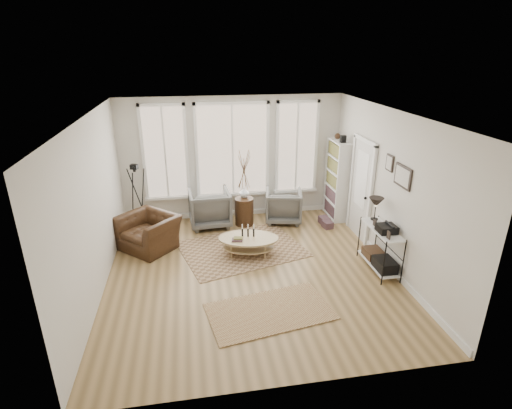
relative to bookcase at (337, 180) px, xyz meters
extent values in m
plane|color=#9B7B4A|center=(-2.44, -2.23, -0.96)|extent=(5.50, 5.50, 0.00)
plane|color=white|center=(-2.44, -2.23, 1.94)|extent=(5.50, 5.50, 0.00)
cube|color=silver|center=(-2.44, 0.52, 0.49)|extent=(5.20, 0.04, 2.90)
cube|color=silver|center=(-2.44, -4.98, 0.49)|extent=(5.20, 0.04, 2.90)
cube|color=silver|center=(-5.04, -2.23, 0.49)|extent=(0.04, 5.50, 2.90)
cube|color=silver|center=(0.16, -2.23, 0.49)|extent=(0.04, 5.50, 2.90)
cube|color=white|center=(-2.44, 0.51, -0.90)|extent=(5.10, 0.04, 0.12)
cube|color=white|center=(0.15, -2.23, -0.90)|extent=(0.03, 5.40, 0.12)
cube|color=tan|center=(-2.44, 0.50, 0.69)|extent=(1.60, 0.03, 2.10)
cube|color=tan|center=(-3.99, 0.50, 0.69)|extent=(0.90, 0.03, 2.10)
cube|color=tan|center=(-0.89, 0.50, 0.69)|extent=(0.90, 0.03, 2.10)
cube|color=white|center=(-2.44, 0.48, 0.69)|extent=(1.74, 0.06, 2.24)
cube|color=white|center=(-3.99, 0.48, 0.69)|extent=(1.04, 0.06, 2.24)
cube|color=white|center=(-0.89, 0.48, 0.69)|extent=(1.04, 0.06, 2.24)
cube|color=white|center=(-2.44, 0.46, -0.39)|extent=(4.10, 0.12, 0.06)
cube|color=silver|center=(0.14, -1.08, 0.09)|extent=(0.04, 0.88, 2.10)
cube|color=white|center=(0.12, -1.08, 0.34)|extent=(0.01, 0.55, 1.20)
cube|color=white|center=(0.12, -1.57, 0.09)|extent=(0.06, 0.08, 2.18)
cube|color=white|center=(0.12, -0.59, 0.09)|extent=(0.06, 0.08, 2.18)
cube|color=white|center=(0.12, -1.08, 1.18)|extent=(0.06, 1.06, 0.08)
sphere|color=black|center=(0.09, -1.41, 0.04)|extent=(0.06, 0.06, 0.06)
cube|color=white|center=(-0.01, -0.41, -0.01)|extent=(0.30, 0.03, 1.90)
cube|color=white|center=(-0.01, 0.41, -0.01)|extent=(0.30, 0.03, 1.90)
cube|color=white|center=(0.14, 0.00, -0.01)|extent=(0.02, 0.85, 1.90)
cube|color=white|center=(-0.01, 0.00, -0.01)|extent=(0.30, 0.81, 1.90)
cube|color=brown|center=(-0.01, 0.00, -0.01)|extent=(0.24, 0.75, 1.76)
cube|color=black|center=(-0.01, -0.20, 1.02)|extent=(0.12, 0.10, 0.16)
sphere|color=#392314|center=(-0.01, 0.15, 1.01)|extent=(0.14, 0.14, 0.14)
cube|color=white|center=(-0.06, -2.53, -0.84)|extent=(0.37, 1.07, 0.03)
cube|color=white|center=(-0.06, -2.53, -0.14)|extent=(0.37, 1.07, 0.02)
cylinder|color=black|center=(-0.24, -3.06, -0.53)|extent=(0.02, 0.02, 0.85)
cylinder|color=black|center=(0.12, -3.06, -0.53)|extent=(0.02, 0.02, 0.85)
cylinder|color=black|center=(-0.24, -2.00, -0.53)|extent=(0.02, 0.02, 0.85)
cylinder|color=black|center=(0.12, -2.00, -0.53)|extent=(0.02, 0.02, 0.85)
cylinder|color=black|center=(-0.06, -2.18, -0.08)|extent=(0.14, 0.14, 0.02)
cylinder|color=black|center=(-0.06, -2.18, 0.06)|extent=(0.02, 0.02, 0.30)
cone|color=black|center=(-0.06, -2.18, 0.26)|extent=(0.28, 0.28, 0.18)
cube|color=black|center=(-0.06, -2.68, -0.05)|extent=(0.32, 0.30, 0.13)
cube|color=black|center=(-0.06, -2.78, -0.73)|extent=(0.32, 0.45, 0.20)
cube|color=#392314|center=(-0.06, -2.31, -0.75)|extent=(0.32, 0.40, 0.16)
cube|color=black|center=(-0.16, -2.95, -0.04)|extent=(0.02, 0.10, 0.14)
cube|color=black|center=(-0.16, -2.41, -0.05)|extent=(0.02, 0.10, 0.12)
cube|color=black|center=(0.14, -2.63, 0.89)|extent=(0.03, 0.52, 0.38)
cube|color=silver|center=(0.13, -2.63, 0.89)|extent=(0.01, 0.44, 0.30)
cube|color=black|center=(0.14, -2.13, 0.99)|extent=(0.03, 0.24, 0.30)
cube|color=silver|center=(0.13, -2.13, 0.99)|extent=(0.01, 0.18, 0.24)
cube|color=brown|center=(-2.48, -1.32, -0.95)|extent=(2.77, 2.35, 0.01)
cube|color=brown|center=(-2.33, -3.49, -0.94)|extent=(2.08, 1.39, 0.01)
ellipsoid|color=tan|center=(-2.38, -1.57, -0.79)|extent=(1.12, 0.82, 0.03)
ellipsoid|color=tan|center=(-2.38, -1.57, -0.60)|extent=(1.31, 0.96, 0.04)
cylinder|color=tan|center=(-2.71, -1.75, -0.79)|extent=(0.03, 0.03, 0.34)
cylinder|color=tan|center=(-2.05, -1.75, -0.79)|extent=(0.03, 0.03, 0.34)
cylinder|color=tan|center=(-2.71, -1.38, -0.79)|extent=(0.03, 0.03, 0.34)
cylinder|color=tan|center=(-2.05, -1.38, -0.79)|extent=(0.03, 0.03, 0.34)
cylinder|color=black|center=(-2.49, -1.52, -0.49)|extent=(0.03, 0.03, 0.17)
cylinder|color=black|center=(-2.38, -1.52, -0.49)|extent=(0.03, 0.03, 0.17)
cylinder|color=black|center=(-2.27, -1.52, -0.49)|extent=(0.03, 0.03, 0.17)
cube|color=#35512D|center=(-2.61, -1.65, -0.55)|extent=(0.21, 0.15, 0.06)
imported|color=#5E5E5A|center=(-3.05, 0.01, -0.53)|extent=(0.97, 1.00, 0.86)
imported|color=#5E5E5A|center=(-1.31, -0.05, -0.57)|extent=(0.99, 1.01, 0.78)
cylinder|color=#392314|center=(-2.25, -0.09, -0.63)|extent=(0.43, 0.43, 0.65)
imported|color=silver|center=(-2.24, -0.01, -0.19)|extent=(0.23, 0.23, 0.23)
imported|color=#392314|center=(-4.37, -0.92, -0.60)|extent=(1.45, 1.44, 0.71)
cylinder|color=black|center=(-4.64, 0.03, 0.46)|extent=(0.07, 0.07, 0.07)
cube|color=black|center=(-4.64, 0.03, 0.54)|extent=(0.18, 0.15, 0.11)
cylinder|color=black|center=(-4.64, -0.06, 0.54)|extent=(0.07, 0.09, 0.07)
cube|color=brown|center=(-0.39, -0.38, -0.87)|extent=(0.24, 0.28, 0.17)
cube|color=brown|center=(-0.39, -0.61, -0.88)|extent=(0.24, 0.28, 0.16)
camera|label=1|loc=(-3.42, -8.62, 2.97)|focal=28.00mm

